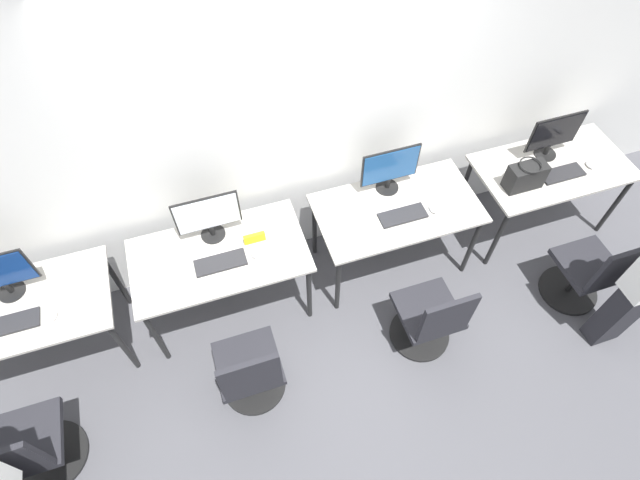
{
  "coord_description": "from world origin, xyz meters",
  "views": [
    {
      "loc": [
        -0.64,
        -1.81,
        3.74
      ],
      "look_at": [
        0.0,
        0.14,
        0.9
      ],
      "focal_mm": 28.0,
      "sensor_mm": 36.0,
      "label": 1
    }
  ],
  "objects_px": {
    "keyboard_far_left": "(10,324)",
    "monitor_far_right": "(554,135)",
    "mouse_far_right": "(590,165)",
    "monitor_right": "(390,169)",
    "office_chair_left": "(251,373)",
    "office_chair_far_left": "(30,452)",
    "keyboard_right": "(403,215)",
    "office_chair_far_right": "(589,274)",
    "mouse_left": "(255,254)",
    "keyboard_far_right": "(562,174)",
    "monitor_left": "(208,216)",
    "office_chair_right": "(430,320)",
    "mouse_far_left": "(52,315)",
    "keyboard_left": "(221,263)",
    "handbag": "(526,176)",
    "mouse_right": "(433,209)"
  },
  "relations": [
    {
      "from": "keyboard_far_left",
      "to": "monitor_far_right",
      "type": "height_order",
      "value": "monitor_far_right"
    },
    {
      "from": "mouse_far_right",
      "to": "keyboard_far_left",
      "type": "bearing_deg",
      "value": -179.68
    },
    {
      "from": "monitor_right",
      "to": "office_chair_left",
      "type": "bearing_deg",
      "value": -144.58
    },
    {
      "from": "office_chair_far_left",
      "to": "monitor_far_right",
      "type": "bearing_deg",
      "value": 13.01
    },
    {
      "from": "keyboard_right",
      "to": "office_chair_far_right",
      "type": "height_order",
      "value": "office_chair_far_right"
    },
    {
      "from": "keyboard_far_left",
      "to": "mouse_left",
      "type": "bearing_deg",
      "value": 1.11
    },
    {
      "from": "keyboard_far_right",
      "to": "monitor_right",
      "type": "bearing_deg",
      "value": 167.32
    },
    {
      "from": "monitor_left",
      "to": "monitor_right",
      "type": "relative_size",
      "value": 1.0
    },
    {
      "from": "office_chair_right",
      "to": "keyboard_far_left",
      "type": "bearing_deg",
      "value": 166.21
    },
    {
      "from": "mouse_far_left",
      "to": "mouse_far_right",
      "type": "bearing_deg",
      "value": 0.64
    },
    {
      "from": "monitor_left",
      "to": "mouse_left",
      "type": "relative_size",
      "value": 5.2
    },
    {
      "from": "office_chair_right",
      "to": "keyboard_far_right",
      "type": "bearing_deg",
      "value": 25.85
    },
    {
      "from": "office_chair_right",
      "to": "keyboard_far_right",
      "type": "height_order",
      "value": "office_chair_right"
    },
    {
      "from": "keyboard_far_left",
      "to": "keyboard_right",
      "type": "xyz_separation_m",
      "value": [
        2.83,
        0.03,
        0.0
      ]
    },
    {
      "from": "keyboard_left",
      "to": "monitor_right",
      "type": "distance_m",
      "value": 1.46
    },
    {
      "from": "keyboard_far_right",
      "to": "office_chair_far_right",
      "type": "height_order",
      "value": "office_chair_far_right"
    },
    {
      "from": "monitor_far_right",
      "to": "handbag",
      "type": "bearing_deg",
      "value": -146.78
    },
    {
      "from": "monitor_far_right",
      "to": "monitor_left",
      "type": "bearing_deg",
      "value": 179.05
    },
    {
      "from": "keyboard_far_left",
      "to": "mouse_left",
      "type": "relative_size",
      "value": 4.1
    },
    {
      "from": "mouse_right",
      "to": "keyboard_left",
      "type": "bearing_deg",
      "value": 178.9
    },
    {
      "from": "mouse_far_left",
      "to": "monitor_far_right",
      "type": "height_order",
      "value": "monitor_far_right"
    },
    {
      "from": "office_chair_right",
      "to": "keyboard_far_right",
      "type": "xyz_separation_m",
      "value": [
        1.45,
        0.7,
        0.4
      ]
    },
    {
      "from": "mouse_left",
      "to": "mouse_right",
      "type": "xyz_separation_m",
      "value": [
        1.41,
        -0.02,
        0.0
      ]
    },
    {
      "from": "mouse_far_left",
      "to": "office_chair_far_right",
      "type": "xyz_separation_m",
      "value": [
        3.91,
        -0.69,
        -0.4
      ]
    },
    {
      "from": "office_chair_far_left",
      "to": "monitor_left",
      "type": "relative_size",
      "value": 1.89
    },
    {
      "from": "monitor_left",
      "to": "keyboard_left",
      "type": "distance_m",
      "value": 0.34
    },
    {
      "from": "monitor_right",
      "to": "office_chair_right",
      "type": "distance_m",
      "value": 1.19
    },
    {
      "from": "mouse_left",
      "to": "monitor_right",
      "type": "relative_size",
      "value": 0.19
    },
    {
      "from": "keyboard_left",
      "to": "keyboard_far_right",
      "type": "bearing_deg",
      "value": -0.45
    },
    {
      "from": "office_chair_right",
      "to": "monitor_far_right",
      "type": "distance_m",
      "value": 1.84
    },
    {
      "from": "handbag",
      "to": "office_chair_right",
      "type": "bearing_deg",
      "value": -146.77
    },
    {
      "from": "handbag",
      "to": "keyboard_right",
      "type": "bearing_deg",
      "value": 179.33
    },
    {
      "from": "keyboard_right",
      "to": "office_chair_far_right",
      "type": "relative_size",
      "value": 0.42
    },
    {
      "from": "keyboard_far_left",
      "to": "monitor_far_right",
      "type": "bearing_deg",
      "value": 3.58
    },
    {
      "from": "keyboard_far_right",
      "to": "keyboard_left",
      "type": "bearing_deg",
      "value": 179.55
    },
    {
      "from": "office_chair_far_left",
      "to": "mouse_far_right",
      "type": "height_order",
      "value": "office_chair_far_left"
    },
    {
      "from": "keyboard_right",
      "to": "mouse_right",
      "type": "distance_m",
      "value": 0.25
    },
    {
      "from": "monitor_left",
      "to": "office_chair_right",
      "type": "height_order",
      "value": "monitor_left"
    },
    {
      "from": "keyboard_far_left",
      "to": "mouse_right",
      "type": "bearing_deg",
      "value": 0.15
    },
    {
      "from": "monitor_left",
      "to": "keyboard_right",
      "type": "xyz_separation_m",
      "value": [
        1.41,
        -0.29,
        -0.21
      ]
    },
    {
      "from": "monitor_right",
      "to": "keyboard_far_right",
      "type": "distance_m",
      "value": 1.46
    },
    {
      "from": "mouse_far_left",
      "to": "mouse_far_right",
      "type": "relative_size",
      "value": 1.0
    },
    {
      "from": "keyboard_right",
      "to": "monitor_right",
      "type": "bearing_deg",
      "value": 90.0
    },
    {
      "from": "mouse_far_left",
      "to": "monitor_right",
      "type": "relative_size",
      "value": 0.19
    },
    {
      "from": "mouse_far_right",
      "to": "mouse_far_left",
      "type": "bearing_deg",
      "value": -179.36
    },
    {
      "from": "office_chair_far_left",
      "to": "mouse_far_right",
      "type": "relative_size",
      "value": 9.82
    },
    {
      "from": "keyboard_left",
      "to": "keyboard_far_right",
      "type": "height_order",
      "value": "same"
    },
    {
      "from": "keyboard_left",
      "to": "office_chair_left",
      "type": "height_order",
      "value": "office_chair_left"
    },
    {
      "from": "office_chair_far_left",
      "to": "office_chair_left",
      "type": "distance_m",
      "value": 1.47
    },
    {
      "from": "office_chair_left",
      "to": "handbag",
      "type": "distance_m",
      "value": 2.58
    }
  ]
}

